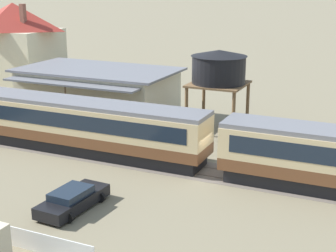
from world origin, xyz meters
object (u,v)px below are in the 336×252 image
at_px(passenger_train, 89,125).
at_px(station_building, 98,92).
at_px(water_tower, 219,68).
at_px(station_house_red_roof, 15,42).
at_px(parked_car_black, 73,199).

distance_m(passenger_train, station_building, 10.91).
relative_size(passenger_train, water_tower, 8.60).
xyz_separation_m(station_house_red_roof, parked_car_black, (26.78, -27.21, -4.43)).
height_order(passenger_train, water_tower, water_tower).
relative_size(station_building, water_tower, 2.12).
height_order(passenger_train, station_building, station_building).
distance_m(station_house_red_roof, parked_car_black, 38.44).
bearing_deg(parked_car_black, water_tower, -4.62).
distance_m(passenger_train, station_house_red_roof, 29.17).
xyz_separation_m(passenger_train, water_tower, (6.90, 9.17, 3.26)).
bearing_deg(passenger_train, water_tower, 53.06).
bearing_deg(station_building, passenger_train, -61.75).
bearing_deg(station_building, water_tower, -2.08).
relative_size(water_tower, parked_car_black, 1.43).
bearing_deg(station_building, station_house_red_roof, 152.55).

